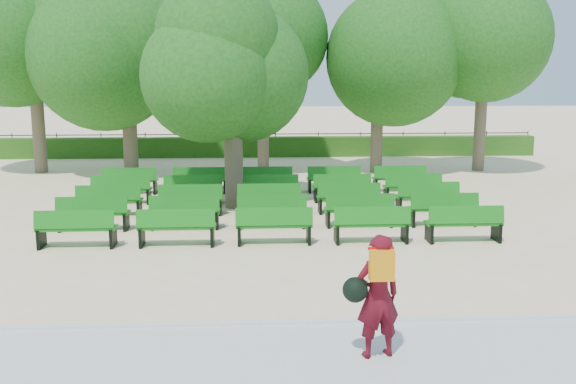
% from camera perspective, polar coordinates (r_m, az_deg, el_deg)
% --- Properties ---
extents(ground, '(120.00, 120.00, 0.00)m').
position_cam_1_polar(ground, '(15.80, -2.88, -3.29)').
color(ground, beige).
extents(paving, '(30.00, 2.20, 0.06)m').
position_cam_1_polar(paving, '(8.77, -2.61, -14.65)').
color(paving, silver).
rests_on(paving, ground).
extents(curb, '(30.00, 0.12, 0.10)m').
position_cam_1_polar(curb, '(9.82, -2.68, -11.70)').
color(curb, silver).
rests_on(curb, ground).
extents(hedge, '(26.00, 0.70, 0.90)m').
position_cam_1_polar(hedge, '(29.53, -3.03, 4.02)').
color(hedge, '#295A17').
rests_on(hedge, ground).
extents(fence, '(26.00, 0.10, 1.02)m').
position_cam_1_polar(fence, '(29.98, -3.02, 3.26)').
color(fence, black).
rests_on(fence, ground).
extents(tree_line, '(21.80, 6.80, 7.04)m').
position_cam_1_polar(tree_line, '(25.62, -3.00, 2.02)').
color(tree_line, '#1F5C18').
rests_on(tree_line, ground).
extents(bench_array, '(1.72, 0.59, 1.08)m').
position_cam_1_polar(bench_array, '(17.47, -1.65, -1.65)').
color(bench_array, '#137115').
rests_on(bench_array, ground).
extents(tree_among, '(4.09, 4.09, 5.81)m').
position_cam_1_polar(tree_among, '(18.01, -4.98, 11.01)').
color(tree_among, brown).
rests_on(tree_among, ground).
extents(person, '(0.82, 0.53, 1.66)m').
position_cam_1_polar(person, '(8.54, 7.85, -9.00)').
color(person, '#4D0B16').
rests_on(person, ground).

